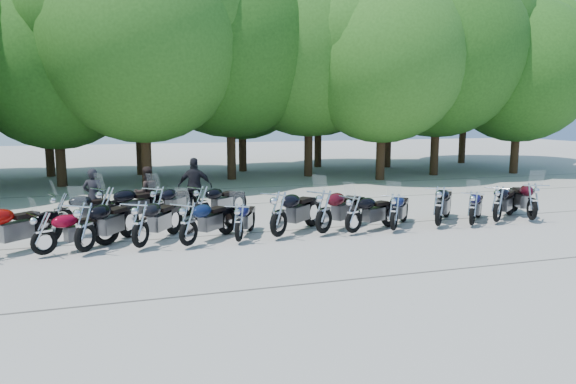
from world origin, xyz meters
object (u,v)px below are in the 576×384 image
object	(u,v)px
motorcycle_7	(324,210)
rider_0	(93,196)
motorcycle_12	(498,203)
motorcycle_11	(473,207)
motorcycle_17	(202,203)
motorcycle_4	(188,223)
motorcycle_5	(239,221)
rider_2	(195,187)
motorcycle_10	(439,205)
motorcycle_15	(107,206)
motorcycle_1	(43,232)
rider_1	(147,193)
motorcycle_16	(158,204)
motorcycle_14	(61,210)
motorcycle_13	(533,200)
motorcycle_2	(85,226)
motorcycle_9	(394,211)
motorcycle_6	(279,213)
motorcycle_3	(140,223)

from	to	relation	value
motorcycle_7	rider_0	xyz separation A→B (m)	(-6.03, 3.49, 0.13)
motorcycle_7	motorcycle_12	bearing A→B (deg)	-126.94
motorcycle_11	motorcycle_17	world-z (taller)	motorcycle_17
motorcycle_4	motorcycle_5	world-z (taller)	motorcycle_4
rider_2	motorcycle_10	bearing A→B (deg)	161.23
motorcycle_5	motorcycle_15	bearing A→B (deg)	-15.18
motorcycle_11	motorcycle_15	world-z (taller)	motorcycle_15
motorcycle_10	motorcycle_17	xyz separation A→B (m)	(-6.44, 2.55, -0.04)
motorcycle_10	motorcycle_12	world-z (taller)	motorcycle_10
motorcycle_1	motorcycle_5	xyz separation A→B (m)	(4.53, -0.06, -0.01)
rider_0	rider_1	distance (m)	1.57
motorcycle_16	motorcycle_5	bearing A→B (deg)	162.44
motorcycle_14	motorcycle_16	size ratio (longest dim) A/B	0.92
motorcycle_1	motorcycle_16	bearing A→B (deg)	-75.22
motorcycle_5	rider_1	distance (m)	4.46
motorcycle_13	motorcycle_2	bearing A→B (deg)	22.99
motorcycle_5	motorcycle_9	distance (m)	4.35
rider_0	rider_1	bearing A→B (deg)	-165.19
motorcycle_17	motorcycle_1	bearing A→B (deg)	85.67
motorcycle_2	motorcycle_4	world-z (taller)	motorcycle_2
motorcycle_12	rider_0	distance (m)	12.06
motorcycle_5	motorcycle_6	xyz separation A→B (m)	(1.08, 0.15, 0.14)
motorcycle_2	rider_2	world-z (taller)	rider_2
motorcycle_4	motorcycle_11	bearing A→B (deg)	-135.36
motorcycle_3	motorcycle_17	size ratio (longest dim) A/B	1.05
motorcycle_12	motorcycle_1	bearing A→B (deg)	52.29
rider_1	rider_2	size ratio (longest dim) A/B	0.88
motorcycle_9	motorcycle_3	bearing A→B (deg)	38.31
motorcycle_6	motorcycle_12	xyz separation A→B (m)	(6.74, -0.07, -0.07)
motorcycle_6	motorcycle_2	bearing A→B (deg)	49.85
motorcycle_9	motorcycle_17	distance (m)	5.63
motorcycle_1	motorcycle_5	world-z (taller)	motorcycle_1
motorcycle_13	motorcycle_15	bearing A→B (deg)	10.90
motorcycle_10	motorcycle_5	bearing A→B (deg)	42.05
motorcycle_5	motorcycle_15	size ratio (longest dim) A/B	0.84
motorcycle_1	motorcycle_17	xyz separation A→B (m)	(3.92, 2.58, 0.05)
motorcycle_3	motorcycle_12	bearing A→B (deg)	-148.49
motorcycle_3	motorcycle_14	size ratio (longest dim) A/B	1.10
motorcycle_4	motorcycle_9	bearing A→B (deg)	-134.85
motorcycle_4	motorcycle_17	xyz separation A→B (m)	(0.66, 2.72, -0.00)
motorcycle_7	motorcycle_17	distance (m)	3.85
motorcycle_1	motorcycle_16	world-z (taller)	motorcycle_16
motorcycle_14	motorcycle_16	world-z (taller)	motorcycle_16
motorcycle_12	rider_2	distance (m)	9.34
motorcycle_6	rider_0	size ratio (longest dim) A/B	1.53
motorcycle_3	motorcycle_5	bearing A→B (deg)	-150.27
motorcycle_13	motorcycle_5	bearing A→B (deg)	23.09
motorcycle_17	motorcycle_12	bearing A→B (deg)	-144.66
motorcycle_2	motorcycle_15	size ratio (longest dim) A/B	1.01
rider_0	motorcycle_15	bearing A→B (deg)	118.35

